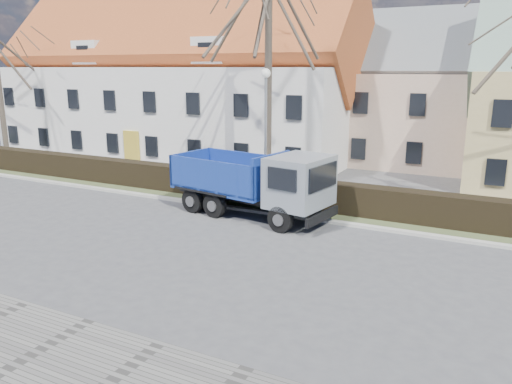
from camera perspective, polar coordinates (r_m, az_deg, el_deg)
The scene contains 12 objects.
ground at distance 17.81m, azimuth -4.67°, elevation -6.35°, with size 120.00×120.00×0.00m, color #454547.
sidewalk_near at distance 12.14m, azimuth -27.18°, elevation -18.12°, with size 80.00×5.00×0.08m, color slate.
curb_far at distance 21.63m, azimuth 1.67°, elevation -2.42°, with size 80.00×0.30×0.12m, color #ABA99F.
grass_strip at distance 23.04m, azimuth 3.37°, elevation -1.43°, with size 80.00×3.00×0.10m, color #424E2C.
hedge at distance 22.71m, azimuth 3.19°, elevation -0.10°, with size 60.00×0.90×1.30m, color black.
building_white at distance 37.26m, azimuth -9.20°, elevation 11.66°, with size 26.80×10.80×9.50m, color silver, non-canonical shape.
building_pink at distance 34.60m, azimuth 19.07°, elevation 9.67°, with size 10.80×8.80×8.00m, color tan, non-canonical shape.
tree_1 at distance 25.13m, azimuth 1.42°, elevation 14.35°, with size 9.20×9.20×12.65m, color #3E352B, non-canonical shape.
dump_truck at distance 21.26m, azimuth -1.15°, elevation 1.21°, with size 7.34×2.72×2.93m, color navy, non-canonical shape.
streetlight at distance 23.72m, azimuth 1.11°, elevation 6.59°, with size 0.49×0.49×6.23m, color #9A9C9F, non-canonical shape.
cart_frame at distance 22.31m, azimuth -6.12°, elevation -1.37°, with size 0.64×0.36×0.58m, color silver, non-canonical shape.
parked_car_a at distance 29.83m, azimuth -5.72°, elevation 3.44°, with size 1.72×4.29×1.46m, color #27262C.
Camera 1 is at (8.78, -14.19, 6.20)m, focal length 35.00 mm.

